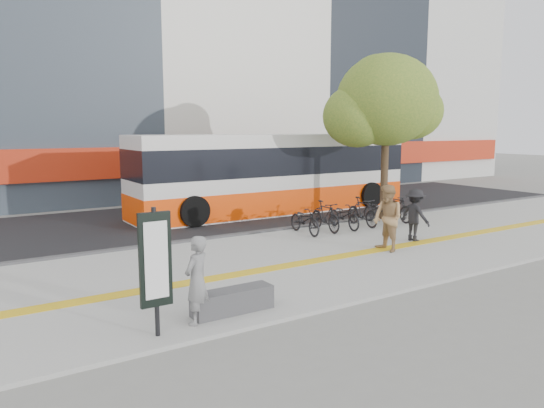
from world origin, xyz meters
TOP-DOWN VIEW (x-y plane):
  - ground at (0.00, 0.00)m, footprint 120.00×120.00m
  - sidewalk at (0.00, 1.50)m, footprint 40.00×7.00m
  - tactile_strip at (0.00, 1.00)m, footprint 40.00×0.45m
  - street at (0.00, 9.00)m, footprint 40.00×8.00m
  - curb at (0.00, 5.00)m, footprint 40.00×0.25m
  - bench at (-2.60, -1.20)m, footprint 1.60×0.45m
  - signboard at (-4.20, -1.51)m, footprint 0.55×0.10m
  - street_tree at (7.18, 4.82)m, footprint 4.40×3.80m
  - bus at (4.66, 8.50)m, footprint 12.19×2.89m
  - bicycle_row at (5.01, 4.00)m, footprint 4.93×1.81m
  - seated_woman at (-3.40, -1.36)m, footprint 0.70×0.64m
  - pedestrian_tan at (3.46, 0.78)m, footprint 0.82×1.00m
  - pedestrian_dark at (5.16, 1.30)m, footprint 0.64×1.07m

SIDE VIEW (x-z plane):
  - ground at x=0.00m, z-range 0.00..0.00m
  - street at x=0.00m, z-range 0.00..0.06m
  - sidewalk at x=0.00m, z-range 0.00..0.08m
  - curb at x=0.00m, z-range 0.00..0.14m
  - tactile_strip at x=0.00m, z-range 0.08..0.09m
  - bench at x=-2.60m, z-range 0.08..0.53m
  - bicycle_row at x=5.01m, z-range 0.05..1.08m
  - seated_woman at x=-3.40m, z-range 0.08..1.68m
  - pedestrian_dark at x=5.16m, z-range 0.08..1.71m
  - pedestrian_tan at x=3.46m, z-range 0.08..1.98m
  - signboard at x=-4.20m, z-range 0.27..2.47m
  - bus at x=4.66m, z-range -0.04..3.21m
  - street_tree at x=7.18m, z-range 1.36..7.67m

